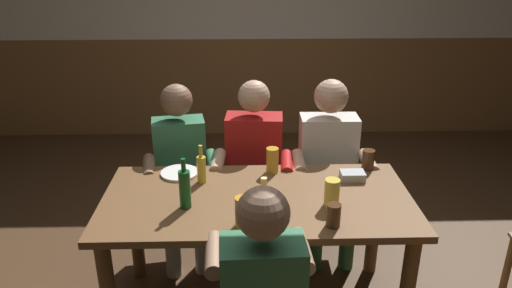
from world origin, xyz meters
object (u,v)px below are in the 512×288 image
at_px(pint_glass_3, 368,160).
at_px(pint_glass_4, 272,160).
at_px(condiment_caddy, 352,176).
at_px(pint_glass_1, 333,215).
at_px(person_0, 181,166).
at_px(pint_glass_0, 243,212).
at_px(plate_0, 180,173).
at_px(pint_glass_2, 332,193).
at_px(person_1, 254,162).
at_px(table_candle, 264,184).
at_px(person_3, 261,288).
at_px(dining_table, 257,215).
at_px(bottle_1, 185,188).
at_px(person_2, 329,160).
at_px(bottle_0, 201,169).

height_order(pint_glass_3, pint_glass_4, pint_glass_4).
bearing_deg(condiment_caddy, pint_glass_1, -112.21).
bearing_deg(pint_glass_4, condiment_caddy, -13.92).
xyz_separation_m(person_0, pint_glass_0, (0.41, -0.91, 0.18)).
height_order(plate_0, pint_glass_2, pint_glass_2).
distance_m(person_1, table_candle, 0.58).
distance_m(table_candle, condiment_caddy, 0.54).
relative_size(person_3, pint_glass_2, 7.88).
relative_size(pint_glass_0, pint_glass_2, 1.04).
distance_m(person_1, plate_0, 0.58).
xyz_separation_m(dining_table, pint_glass_2, (0.39, -0.10, 0.19)).
distance_m(condiment_caddy, bottle_1, 0.99).
xyz_separation_m(person_3, pint_glass_0, (-0.08, 0.35, 0.18)).
relative_size(bottle_1, pint_glass_1, 2.34).
height_order(bottle_1, pint_glass_4, bottle_1).
bearing_deg(pint_glass_2, dining_table, 165.95).
bearing_deg(pint_glass_4, person_1, 107.74).
height_order(bottle_1, pint_glass_3, bottle_1).
bearing_deg(pint_glass_0, pint_glass_4, 73.36).
distance_m(person_0, person_3, 1.35).
xyz_separation_m(person_0, person_2, (1.00, 0.02, 0.02)).
relative_size(bottle_1, pint_glass_4, 1.79).
distance_m(condiment_caddy, pint_glass_2, 0.35).
xyz_separation_m(person_2, pint_glass_4, (-0.41, -0.32, 0.15)).
distance_m(plate_0, bottle_0, 0.20).
bearing_deg(person_2, pint_glass_4, 39.31).
distance_m(dining_table, pint_glass_0, 0.35).
distance_m(condiment_caddy, pint_glass_1, 0.54).
distance_m(pint_glass_3, pint_glass_4, 0.59).
height_order(person_2, bottle_0, person_2).
bearing_deg(pint_glass_0, pint_glass_2, 21.99).
relative_size(pint_glass_2, pint_glass_3, 1.20).
bearing_deg(bottle_1, pint_glass_2, -0.15).
height_order(dining_table, pint_glass_3, pint_glass_3).
bearing_deg(pint_glass_2, pint_glass_4, 125.17).
bearing_deg(pint_glass_3, pint_glass_4, -177.48).
relative_size(plate_0, pint_glass_1, 1.89).
bearing_deg(dining_table, condiment_caddy, 19.26).
xyz_separation_m(table_candle, pint_glass_1, (0.32, -0.37, 0.02)).
xyz_separation_m(table_candle, pint_glass_3, (0.65, 0.26, 0.02)).
xyz_separation_m(person_1, bottle_1, (-0.37, -0.74, 0.19)).
distance_m(table_candle, pint_glass_4, 0.25).
xyz_separation_m(person_2, bottle_0, (-0.82, -0.45, 0.16)).
bearing_deg(person_0, person_2, 171.40).
bearing_deg(person_1, bottle_1, 67.33).
xyz_separation_m(bottle_1, pint_glass_2, (0.77, -0.00, -0.04)).
distance_m(person_3, pint_glass_3, 1.20).
bearing_deg(bottle_0, person_2, 28.71).
bearing_deg(plate_0, person_0, 96.10).
relative_size(person_0, pint_glass_3, 9.57).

